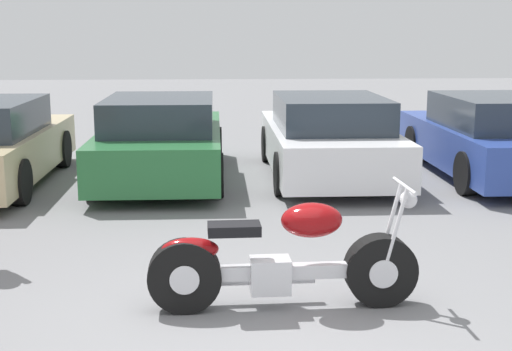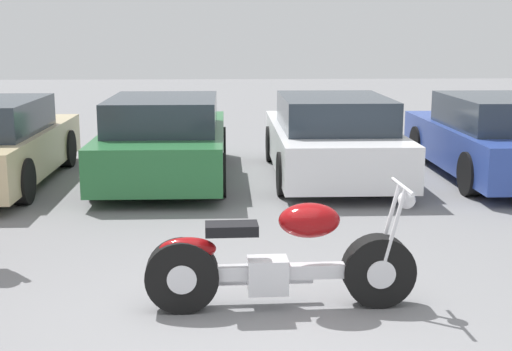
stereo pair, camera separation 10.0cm
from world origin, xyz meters
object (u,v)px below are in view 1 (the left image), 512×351
(motorcycle, at_px, (281,261))
(parked_car_green, at_px, (161,140))
(parked_car_blue, at_px, (492,138))
(parked_car_white, at_px, (328,138))

(motorcycle, relative_size, parked_car_green, 0.52)
(parked_car_green, bearing_deg, parked_car_blue, -0.75)
(motorcycle, distance_m, parked_car_white, 5.68)
(parked_car_green, relative_size, parked_car_blue, 1.00)
(motorcycle, xyz_separation_m, parked_car_blue, (3.92, 5.42, 0.21))
(parked_car_green, bearing_deg, motorcycle, -75.63)
(parked_car_green, xyz_separation_m, parked_car_blue, (5.33, -0.07, 0.00))
(parked_car_green, height_order, parked_car_white, same)
(parked_car_white, height_order, parked_car_blue, same)
(parked_car_blue, bearing_deg, parked_car_white, 177.50)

